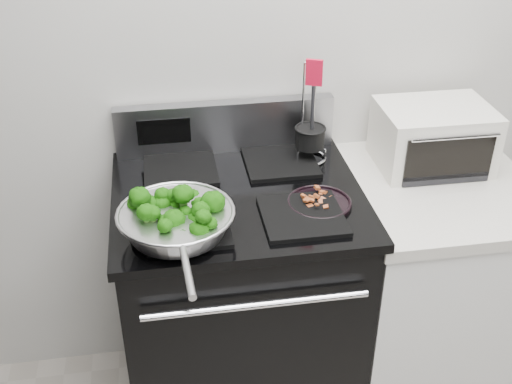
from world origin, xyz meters
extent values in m
cube|color=beige|center=(0.00, 1.75, 1.35)|extent=(4.00, 0.02, 2.70)
cube|color=black|center=(-0.30, 1.41, 0.46)|extent=(0.76, 0.66, 0.92)
cube|color=black|center=(-0.30, 1.41, 0.94)|extent=(0.79, 0.69, 0.03)
cube|color=#99999E|center=(-0.30, 1.72, 1.04)|extent=(0.76, 0.05, 0.18)
cube|color=black|center=(-0.47, 1.24, 0.96)|extent=(0.24, 0.24, 0.01)
cube|color=black|center=(-0.13, 1.24, 0.96)|extent=(0.24, 0.24, 0.01)
cube|color=black|center=(-0.47, 1.58, 0.96)|extent=(0.24, 0.24, 0.01)
cube|color=black|center=(-0.13, 1.58, 0.96)|extent=(0.24, 0.24, 0.01)
cube|color=white|center=(0.39, 1.41, 0.44)|extent=(0.60, 0.66, 0.88)
cube|color=beige|center=(0.39, 1.41, 0.90)|extent=(0.62, 0.68, 0.04)
torus|color=silver|center=(-0.50, 1.21, 1.03)|extent=(0.34, 0.34, 0.01)
cylinder|color=silver|center=(-0.49, 0.95, 1.02)|extent=(0.03, 0.20, 0.02)
cylinder|color=black|center=(-0.06, 1.30, 0.95)|extent=(0.20, 0.20, 0.01)
cylinder|color=black|center=(-0.03, 1.59, 1.03)|extent=(0.10, 0.10, 0.07)
cylinder|color=black|center=(-0.03, 1.59, 1.12)|extent=(0.02, 0.02, 0.22)
cube|color=red|center=(-0.03, 1.59, 1.27)|extent=(0.05, 0.03, 0.09)
cube|color=silver|center=(0.40, 1.55, 1.03)|extent=(0.37, 0.28, 0.21)
cube|color=black|center=(0.40, 1.40, 1.02)|extent=(0.30, 0.01, 0.15)
camera|label=1|loc=(-0.52, -0.30, 2.01)|focal=45.00mm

